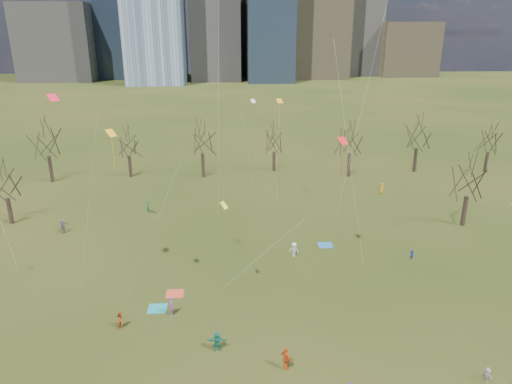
{
  "coord_description": "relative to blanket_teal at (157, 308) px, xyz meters",
  "views": [
    {
      "loc": [
        -2.72,
        -32.34,
        22.52
      ],
      "look_at": [
        0.0,
        12.0,
        7.0
      ],
      "focal_mm": 32.0,
      "sensor_mm": 36.0,
      "label": 1
    }
  ],
  "objects": [
    {
      "name": "kites_airborne",
      "position": [
        13.86,
        8.95,
        13.38
      ],
      "size": [
        62.86,
        37.55,
        32.97
      ],
      "color": "#FAA215",
      "rests_on": "ground"
    },
    {
      "name": "blanket_navy",
      "position": [
        17.04,
        11.46,
        0.0
      ],
      "size": [
        1.6,
        1.5,
        0.03
      ],
      "primitive_type": "cube",
      "color": "#2363A3",
      "rests_on": "ground"
    },
    {
      "name": "blanket_crimson",
      "position": [
        1.25,
        2.31,
        0.0
      ],
      "size": [
        1.6,
        1.5,
        0.03
      ],
      "primitive_type": "cube",
      "color": "#CA3F28",
      "rests_on": "ground"
    },
    {
      "name": "person_5",
      "position": [
        5.28,
        -5.8,
        0.78
      ],
      "size": [
        1.49,
        0.5,
        1.59
      ],
      "primitive_type": "imported",
      "rotation": [
        0.0,
        0.0,
        3.16
      ],
      "color": "#1B7969",
      "rests_on": "ground"
    },
    {
      "name": "person_8",
      "position": [
        25.36,
        7.52,
        0.53
      ],
      "size": [
        0.59,
        0.65,
        1.08
      ],
      "primitive_type": "imported",
      "rotation": [
        0.0,
        0.0,
        5.13
      ],
      "color": "#2542A2",
      "rests_on": "ground"
    },
    {
      "name": "person_7",
      "position": [
        1.33,
        -0.99,
        0.85
      ],
      "size": [
        0.54,
        0.71,
        1.74
      ],
      "primitive_type": "imported",
      "rotation": [
        0.0,
        0.0,
        4.93
      ],
      "color": "#954A95",
      "rests_on": "ground"
    },
    {
      "name": "person_3",
      "position": [
        23.66,
        -10.19,
        0.54
      ],
      "size": [
        0.79,
        0.82,
        1.12
      ],
      "primitive_type": "imported",
      "rotation": [
        0.0,
        0.0,
        2.29
      ],
      "color": "slate",
      "rests_on": "ground"
    },
    {
      "name": "ground",
      "position": [
        9.16,
        -1.97,
        -0.01
      ],
      "size": [
        500.0,
        500.0,
        0.0
      ],
      "primitive_type": "plane",
      "color": "black",
      "rests_on": "ground"
    },
    {
      "name": "person_13",
      "position": [
        -4.38,
        22.7,
        0.76
      ],
      "size": [
        0.57,
        0.67,
        1.55
      ],
      "primitive_type": "imported",
      "rotation": [
        0.0,
        0.0,
        1.99
      ],
      "color": "#166639",
      "rests_on": "ground"
    },
    {
      "name": "person_12",
      "position": [
        28.93,
        28.27,
        0.77
      ],
      "size": [
        0.68,
        0.87,
        1.57
      ],
      "primitive_type": "imported",
      "rotation": [
        0.0,
        0.0,
        1.84
      ],
      "color": "gold",
      "rests_on": "ground"
    },
    {
      "name": "blanket_teal",
      "position": [
        0.0,
        0.0,
        0.0
      ],
      "size": [
        1.6,
        1.5,
        0.03
      ],
      "primitive_type": "cube",
      "color": "teal",
      "rests_on": "ground"
    },
    {
      "name": "person_2",
      "position": [
        -2.51,
        -2.57,
        0.74
      ],
      "size": [
        0.74,
        0.86,
        1.51
      ],
      "primitive_type": "imported",
      "rotation": [
        0.0,
        0.0,
        1.31
      ],
      "color": "#AA4518",
      "rests_on": "ground"
    },
    {
      "name": "person_4",
      "position": [
        10.16,
        -8.14,
        0.87
      ],
      "size": [
        0.96,
        1.1,
        1.78
      ],
      "primitive_type": "imported",
      "rotation": [
        0.0,
        0.0,
        2.19
      ],
      "color": "#E35419",
      "rests_on": "ground"
    },
    {
      "name": "bare_tree_row",
      "position": [
        9.07,
        35.25,
        6.1
      ],
      "size": [
        113.04,
        29.8,
        9.5
      ],
      "color": "black",
      "rests_on": "ground"
    },
    {
      "name": "person_11",
      "position": [
        -13.43,
        16.78,
        0.84
      ],
      "size": [
        1.1,
        1.65,
        1.7
      ],
      "primitive_type": "imported",
      "rotation": [
        0.0,
        0.0,
        1.15
      ],
      "color": "slate",
      "rests_on": "ground"
    },
    {
      "name": "person_9",
      "position": [
        13.13,
        9.0,
        0.78
      ],
      "size": [
        1.18,
        0.97,
        1.59
      ],
      "primitive_type": "imported",
      "rotation": [
        0.0,
        0.0,
        5.85
      ],
      "color": "silver",
      "rests_on": "ground"
    }
  ]
}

